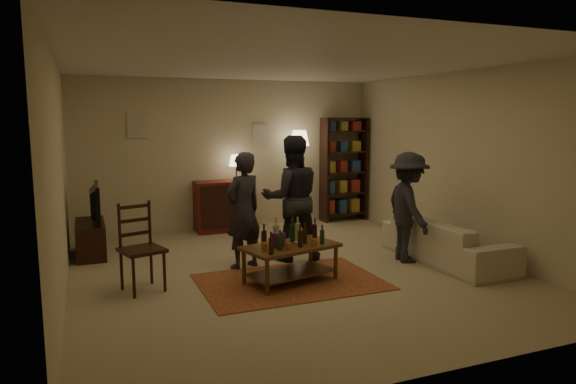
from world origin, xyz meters
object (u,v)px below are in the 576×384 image
sofa (447,240)px  person_left (243,211)px  coffee_table (290,250)px  person_by_sofa (408,207)px  tv_stand (90,230)px  bookshelf (344,168)px  dining_chair (139,243)px  dresser (224,205)px  floor_lamp (299,145)px  person_right (292,198)px

sofa → person_left: person_left is taller
coffee_table → person_by_sofa: person_by_sofa is taller
tv_stand → bookshelf: (4.69, 0.98, 0.65)m
dining_chair → dresser: dresser is taller
floor_lamp → tv_stand: bearing=-167.0°
floor_lamp → sofa: floor_lamp is taller
tv_stand → bookshelf: bookshelf is taller
dining_chair → dresser: size_ratio=0.77×
bookshelf → person_right: bearing=-131.8°
person_by_sofa → coffee_table: bearing=108.7°
person_right → dresser: bearing=-69.5°
coffee_table → bookshelf: bookshelf is taller
dining_chair → person_by_sofa: size_ratio=0.68×
tv_stand → dining_chair: bearing=-74.3°
floor_lamp → sofa: size_ratio=0.86×
bookshelf → sofa: bookshelf is taller
dining_chair → person_by_sofa: bearing=-19.0°
coffee_table → tv_stand: bearing=135.0°
floor_lamp → person_by_sofa: floor_lamp is taller
person_left → person_by_sofa: 2.31m
sofa → person_right: bearing=65.2°
dresser → floor_lamp: bearing=-2.5°
coffee_table → person_left: 0.97m
tv_stand → dresser: bearing=22.1°
dining_chair → sofa: 4.15m
sofa → person_right: size_ratio=1.17×
bookshelf → sofa: size_ratio=0.97×
coffee_table → person_left: (-0.34, 0.82, 0.37)m
floor_lamp → person_right: floor_lamp is taller
sofa → person_left: bearing=74.2°
floor_lamp → sofa: 3.42m
dining_chair → sofa: (4.13, -0.37, -0.25)m
coffee_table → tv_stand: 3.18m
bookshelf → person_left: bookshelf is taller
dining_chair → bookshelf: size_ratio=0.52×
sofa → person_right: (-1.98, 0.92, 0.58)m
person_by_sofa → person_left: bearing=86.7°
dining_chair → coffee_table: bearing=-30.3°
dining_chair → person_right: (2.15, 0.55, 0.33)m
dresser → coffee_table: bearing=-90.1°
tv_stand → bookshelf: 4.84m
person_right → person_left: bearing=20.4°
dresser → person_by_sofa: (1.89, -2.89, 0.30)m
sofa → person_right: 2.26m
dining_chair → person_right: size_ratio=0.59×
floor_lamp → person_by_sofa: bearing=-80.8°
dresser → floor_lamp: size_ratio=0.76×
person_left → person_right: size_ratio=0.88×
dresser → person_right: 2.27m
coffee_table → person_left: size_ratio=0.81×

